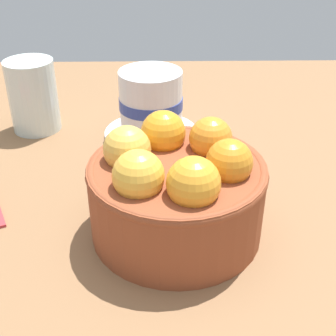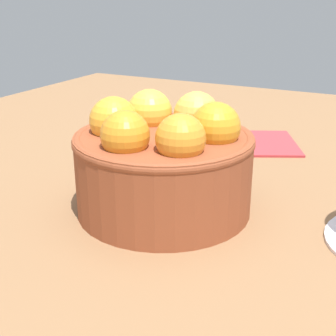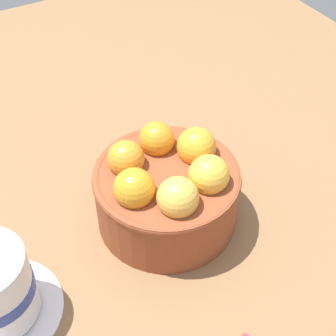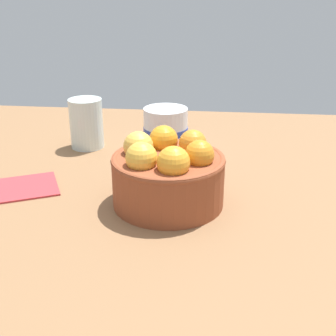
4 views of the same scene
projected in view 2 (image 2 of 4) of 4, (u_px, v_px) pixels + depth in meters
ground_plane at (164, 226)px, 44.35cm from camera, size 120.87×100.39×3.78cm
terracotta_bowl at (164, 161)px, 42.00cm from camera, size 16.20×16.20×10.44cm
folded_napkin at (261, 142)px, 61.88cm from camera, size 13.65×12.85×0.60cm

